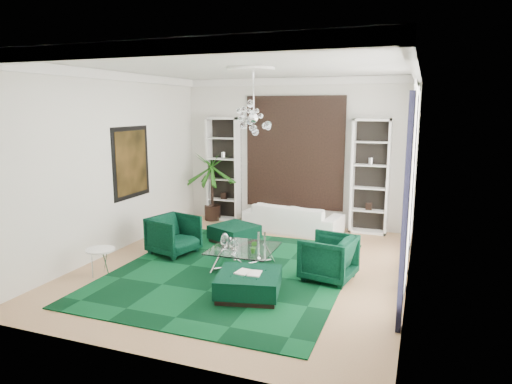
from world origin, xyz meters
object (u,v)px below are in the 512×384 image
at_px(armchair_left, 174,235).
at_px(side_table, 101,263).
at_px(ottoman_front, 249,285).
at_px(armchair_right, 328,258).
at_px(palm, 212,177).
at_px(sofa, 293,218).
at_px(coffee_table, 244,258).
at_px(ottoman_side, 234,234).

height_order(armchair_left, side_table, armchair_left).
bearing_deg(ottoman_front, armchair_left, 146.28).
relative_size(armchair_right, side_table, 1.72).
distance_m(armchair_left, armchair_right, 3.38).
bearing_deg(palm, sofa, -9.77).
bearing_deg(armchair_left, sofa, -21.80).
height_order(sofa, ottoman_front, sofa).
distance_m(side_table, palm, 4.65).
relative_size(coffee_table, palm, 0.50).
bearing_deg(ottoman_front, coffee_table, 115.45).
distance_m(sofa, ottoman_front, 4.09).
height_order(armchair_right, palm, palm).
height_order(sofa, side_table, sofa).
bearing_deg(armchair_left, armchair_right, -80.69).
bearing_deg(armchair_left, ottoman_front, -108.76).
bearing_deg(armchair_right, coffee_table, -80.62).
distance_m(armchair_left, palm, 3.10).
xyz_separation_m(armchair_right, coffee_table, (-1.64, 0.01, -0.20)).
xyz_separation_m(sofa, palm, (-2.41, 0.41, 0.85)).
height_order(coffee_table, side_table, side_table).
relative_size(sofa, armchair_left, 2.68).
xyz_separation_m(coffee_table, palm, (-2.23, 3.28, 0.99)).
bearing_deg(palm, armchair_right, -40.27).
xyz_separation_m(armchair_right, side_table, (-3.96, -1.27, -0.16)).
distance_m(sofa, palm, 2.58).
distance_m(armchair_right, ottoman_front, 1.62).
bearing_deg(side_table, palm, 89.00).
height_order(side_table, palm, palm).
height_order(sofa, palm, palm).
distance_m(ottoman_side, palm, 2.45).
xyz_separation_m(sofa, ottoman_front, (0.40, -4.07, -0.15)).
height_order(ottoman_side, side_table, side_table).
relative_size(armchair_right, palm, 0.37).
bearing_deg(armchair_left, palm, 24.77).
xyz_separation_m(ottoman_side, side_table, (-1.47, -2.80, 0.05)).
bearing_deg(armchair_left, ottoman_side, -21.48).
distance_m(coffee_table, ottoman_front, 1.34).
bearing_deg(coffee_table, armchair_left, 169.29).
relative_size(ottoman_side, palm, 0.38).
bearing_deg(ottoman_side, sofa, 52.96).
relative_size(sofa, coffee_table, 2.00).
xyz_separation_m(armchair_right, ottoman_front, (-1.07, -1.20, -0.21)).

